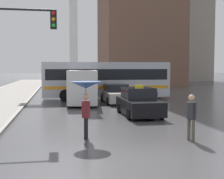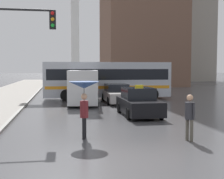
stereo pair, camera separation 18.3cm
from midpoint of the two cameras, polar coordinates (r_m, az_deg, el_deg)
name	(u,v)px [view 2 (the right image)]	position (r m, az deg, el deg)	size (l,w,h in m)	color
ground_plane	(144,161)	(9.17, 6.54, -12.81)	(300.00, 300.00, 0.00)	#424244
taxi	(139,103)	(17.35, 5.21, -2.47)	(1.91, 4.18, 1.71)	black
sedan_red	(117,94)	(23.73, 1.11, -0.83)	(1.91, 4.76, 1.43)	#B7B2AD
ambulance_van	(84,85)	(22.74, -4.96, 0.75)	(2.52, 5.38, 2.47)	silver
city_bus	(107,79)	(26.14, -0.75, 1.97)	(10.42, 2.79, 3.11)	#B2B7C1
pedestrian_with_umbrella	(84,92)	(11.58, -4.68, -0.38)	(1.15, 1.15, 2.14)	black
pedestrian_man	(190,114)	(11.61, 14.45, -4.28)	(0.41, 0.47, 1.69)	#4C473D
traffic_light	(14,42)	(14.13, -17.19, 8.33)	(3.09, 0.38, 5.43)	black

